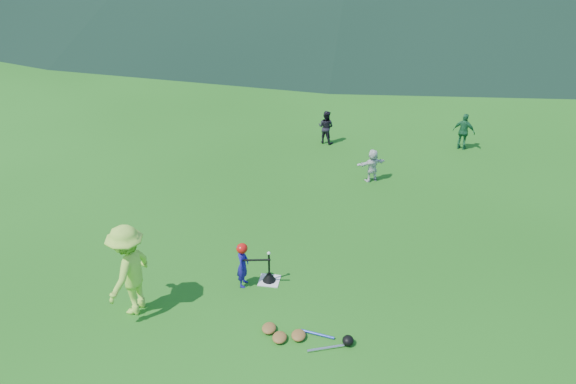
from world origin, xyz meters
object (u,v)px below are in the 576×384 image
object	(u,v)px
home_plate	(269,280)
adult_coach	(129,270)
batting_tee	(269,276)
fielder_b	(326,127)
fielder_c	(464,132)
equipment_pile	(299,336)
batter_child	(243,265)
fielder_d	(372,165)

from	to	relation	value
home_plate	adult_coach	distance (m)	3.05
adult_coach	batting_tee	xyz separation A→B (m)	(2.54, 1.39, -0.86)
home_plate	fielder_b	world-z (taller)	fielder_b
fielder_c	equipment_pile	distance (m)	10.56
home_plate	batter_child	xyz separation A→B (m)	(-0.53, -0.22, 0.50)
home_plate	fielder_b	bearing A→B (deg)	87.08
home_plate	fielder_b	size ratio (longest dim) A/B	0.39
fielder_b	batting_tee	world-z (taller)	fielder_b
fielder_b	batting_tee	bearing A→B (deg)	105.87
home_plate	equipment_pile	xyz separation A→B (m)	(0.90, -1.67, 0.06)
fielder_c	fielder_d	world-z (taller)	fielder_c
batter_child	adult_coach	size ratio (longest dim) A/B	0.52
batting_tee	batter_child	bearing A→B (deg)	-157.57
fielder_c	adult_coach	bearing A→B (deg)	73.63
batter_child	fielder_d	bearing A→B (deg)	-23.67
fielder_d	equipment_pile	distance (m)	7.04
adult_coach	equipment_pile	xyz separation A→B (m)	(3.44, -0.28, -0.92)
fielder_b	batting_tee	xyz separation A→B (m)	(-0.40, -7.84, -0.44)
batter_child	fielder_b	size ratio (longest dim) A/B	0.90
batter_child	equipment_pile	xyz separation A→B (m)	(1.43, -1.45, -0.45)
equipment_pile	home_plate	bearing A→B (deg)	118.38
fielder_d	fielder_c	bearing A→B (deg)	-167.13
home_plate	fielder_c	bearing A→B (deg)	58.67
adult_coach	fielder_d	distance (m)	8.09
home_plate	batting_tee	distance (m)	0.12
home_plate	batting_tee	bearing A→B (deg)	0.00
adult_coach	batting_tee	distance (m)	3.02
fielder_c	home_plate	bearing A→B (deg)	80.52
fielder_b	fielder_c	distance (m)	4.53
fielder_b	fielder_c	world-z (taller)	fielder_c
fielder_d	batting_tee	xyz separation A→B (m)	(-2.04, -5.26, -0.37)
batter_child	fielder_c	bearing A→B (deg)	-31.81
fielder_c	fielder_d	size ratio (longest dim) A/B	1.23
equipment_pile	fielder_b	bearing A→B (deg)	93.03
home_plate	equipment_pile	distance (m)	1.90
adult_coach	fielder_d	size ratio (longest dim) A/B	1.98
fielder_b	equipment_pile	bearing A→B (deg)	111.81
batting_tee	fielder_b	bearing A→B (deg)	87.08
home_plate	adult_coach	bearing A→B (deg)	-151.33
batter_child	fielder_c	size ratio (longest dim) A/B	0.84
adult_coach	fielder_d	bearing A→B (deg)	153.93
fielder_d	fielder_b	bearing A→B (deg)	-89.16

